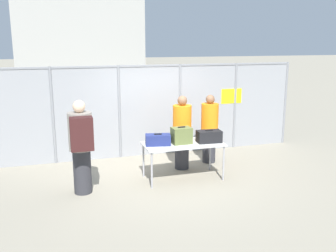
{
  "coord_description": "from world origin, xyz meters",
  "views": [
    {
      "loc": [
        -2.36,
        -7.44,
        2.92
      ],
      "look_at": [
        0.07,
        0.41,
        1.05
      ],
      "focal_mm": 40.0,
      "sensor_mm": 36.0,
      "label": 1
    }
  ],
  "objects_px": {
    "traveler_hooded": "(81,144)",
    "inspection_table": "(183,146)",
    "suitcase_navy": "(158,140)",
    "security_worker_near": "(182,132)",
    "suitcase_olive": "(181,136)",
    "utility_trailer": "(198,117)",
    "suitcase_black": "(209,136)",
    "security_worker_far": "(210,128)"
  },
  "relations": [
    {
      "from": "inspection_table",
      "to": "security_worker_far",
      "type": "relative_size",
      "value": 1.02
    },
    {
      "from": "suitcase_olive",
      "to": "utility_trailer",
      "type": "distance_m",
      "value": 4.83
    },
    {
      "from": "security_worker_near",
      "to": "utility_trailer",
      "type": "relative_size",
      "value": 0.44
    },
    {
      "from": "inspection_table",
      "to": "suitcase_olive",
      "type": "height_order",
      "value": "suitcase_olive"
    },
    {
      "from": "inspection_table",
      "to": "suitcase_olive",
      "type": "xyz_separation_m",
      "value": [
        -0.04,
        0.01,
        0.23
      ]
    },
    {
      "from": "suitcase_navy",
      "to": "traveler_hooded",
      "type": "distance_m",
      "value": 1.61
    },
    {
      "from": "inspection_table",
      "to": "security_worker_near",
      "type": "relative_size",
      "value": 0.99
    },
    {
      "from": "suitcase_black",
      "to": "security_worker_far",
      "type": "distance_m",
      "value": 1.06
    },
    {
      "from": "suitcase_navy",
      "to": "traveler_hooded",
      "type": "xyz_separation_m",
      "value": [
        -1.59,
        -0.25,
        0.11
      ]
    },
    {
      "from": "inspection_table",
      "to": "traveler_hooded",
      "type": "distance_m",
      "value": 2.16
    },
    {
      "from": "inspection_table",
      "to": "suitcase_black",
      "type": "bearing_deg",
      "value": -7.86
    },
    {
      "from": "security_worker_far",
      "to": "utility_trailer",
      "type": "bearing_deg",
      "value": -116.92
    },
    {
      "from": "security_worker_near",
      "to": "security_worker_far",
      "type": "xyz_separation_m",
      "value": [
        0.8,
        0.26,
        -0.02
      ]
    },
    {
      "from": "suitcase_olive",
      "to": "traveler_hooded",
      "type": "relative_size",
      "value": 0.23
    },
    {
      "from": "traveler_hooded",
      "to": "utility_trailer",
      "type": "distance_m",
      "value": 6.2
    },
    {
      "from": "security_worker_near",
      "to": "suitcase_olive",
      "type": "bearing_deg",
      "value": 51.55
    },
    {
      "from": "suitcase_olive",
      "to": "traveler_hooded",
      "type": "xyz_separation_m",
      "value": [
        -2.1,
        -0.22,
        0.05
      ]
    },
    {
      "from": "security_worker_near",
      "to": "utility_trailer",
      "type": "height_order",
      "value": "security_worker_near"
    },
    {
      "from": "inspection_table",
      "to": "utility_trailer",
      "type": "relative_size",
      "value": 0.43
    },
    {
      "from": "security_worker_near",
      "to": "security_worker_far",
      "type": "bearing_deg",
      "value": 179.97
    },
    {
      "from": "security_worker_near",
      "to": "security_worker_far",
      "type": "distance_m",
      "value": 0.84
    },
    {
      "from": "traveler_hooded",
      "to": "inspection_table",
      "type": "bearing_deg",
      "value": -2.47
    },
    {
      "from": "suitcase_navy",
      "to": "utility_trailer",
      "type": "relative_size",
      "value": 0.14
    },
    {
      "from": "suitcase_olive",
      "to": "security_worker_far",
      "type": "distance_m",
      "value": 1.36
    },
    {
      "from": "traveler_hooded",
      "to": "security_worker_near",
      "type": "distance_m",
      "value": 2.48
    },
    {
      "from": "suitcase_navy",
      "to": "security_worker_far",
      "type": "xyz_separation_m",
      "value": [
        1.54,
        0.86,
        -0.04
      ]
    },
    {
      "from": "traveler_hooded",
      "to": "suitcase_black",
      "type": "bearing_deg",
      "value": -5.3
    },
    {
      "from": "security_worker_near",
      "to": "suitcase_black",
      "type": "bearing_deg",
      "value": 99.22
    },
    {
      "from": "traveler_hooded",
      "to": "security_worker_far",
      "type": "xyz_separation_m",
      "value": [
        3.13,
        1.11,
        -0.15
      ]
    },
    {
      "from": "inspection_table",
      "to": "traveler_hooded",
      "type": "xyz_separation_m",
      "value": [
        -2.13,
        -0.21,
        0.28
      ]
    },
    {
      "from": "suitcase_black",
      "to": "traveler_hooded",
      "type": "height_order",
      "value": "traveler_hooded"
    },
    {
      "from": "traveler_hooded",
      "to": "security_worker_far",
      "type": "relative_size",
      "value": 1.1
    },
    {
      "from": "inspection_table",
      "to": "suitcase_black",
      "type": "distance_m",
      "value": 0.6
    },
    {
      "from": "security_worker_far",
      "to": "utility_trailer",
      "type": "xyz_separation_m",
      "value": [
        1.07,
        3.42,
        -0.46
      ]
    },
    {
      "from": "suitcase_black",
      "to": "utility_trailer",
      "type": "height_order",
      "value": "suitcase_black"
    },
    {
      "from": "inspection_table",
      "to": "utility_trailer",
      "type": "bearing_deg",
      "value": 64.49
    },
    {
      "from": "suitcase_black",
      "to": "utility_trailer",
      "type": "bearing_deg",
      "value": 71.16
    },
    {
      "from": "inspection_table",
      "to": "security_worker_near",
      "type": "height_order",
      "value": "security_worker_near"
    },
    {
      "from": "suitcase_navy",
      "to": "utility_trailer",
      "type": "distance_m",
      "value": 5.04
    },
    {
      "from": "security_worker_far",
      "to": "utility_trailer",
      "type": "height_order",
      "value": "security_worker_far"
    },
    {
      "from": "suitcase_black",
      "to": "traveler_hooded",
      "type": "bearing_deg",
      "value": -177.09
    },
    {
      "from": "suitcase_olive",
      "to": "traveler_hooded",
      "type": "height_order",
      "value": "traveler_hooded"
    }
  ]
}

